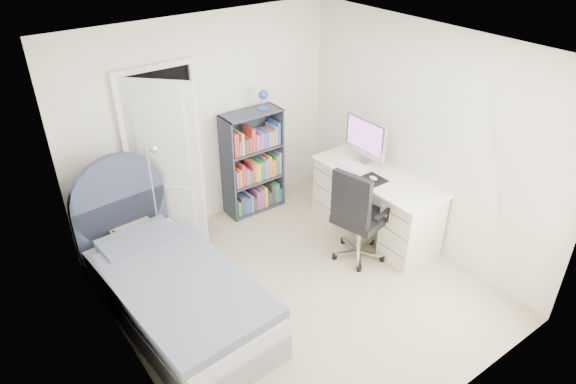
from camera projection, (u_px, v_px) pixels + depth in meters
room_shell at (299, 186)px, 4.73m from camera, size 3.50×3.70×2.60m
door at (165, 162)px, 5.62m from camera, size 0.92×0.61×2.06m
bed at (173, 288)px, 4.92m from camera, size 1.18×2.27×1.36m
nightstand at (125, 227)px, 5.61m from camera, size 0.43×0.43×0.63m
floor_lamp at (159, 218)px, 5.47m from camera, size 0.21×0.21×1.45m
bookcase at (254, 166)px, 6.44m from camera, size 0.75×0.32×1.59m
desk at (375, 201)px, 6.06m from camera, size 0.65×1.63×1.34m
office_chair at (357, 213)px, 5.49m from camera, size 0.62×0.64×1.14m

